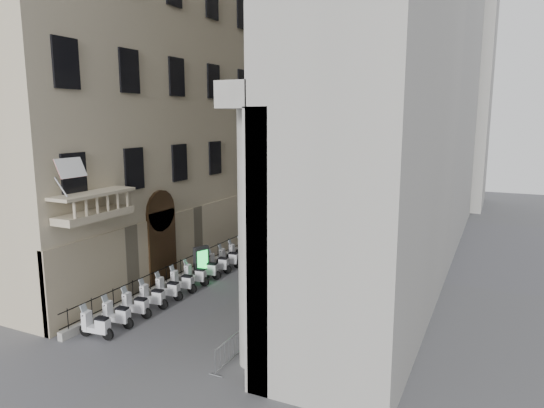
{
  "coord_description": "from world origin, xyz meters",
  "views": [
    {
      "loc": [
        12.57,
        -9.88,
        9.63
      ],
      "look_at": [
        0.15,
        16.23,
        4.5
      ],
      "focal_mm": 32.0,
      "sensor_mm": 36.0,
      "label": 1
    }
  ],
  "objects_px": {
    "security_tent": "(275,214)",
    "info_kiosk": "(201,263)",
    "pedestrian_a": "(305,234)",
    "street_lamp": "(280,181)",
    "scooter_0": "(97,338)",
    "pedestrian_b": "(375,220)"
  },
  "relations": [
    {
      "from": "security_tent",
      "to": "info_kiosk",
      "type": "xyz_separation_m",
      "value": [
        -1.82,
        -6.64,
        -1.98
      ]
    },
    {
      "from": "security_tent",
      "to": "info_kiosk",
      "type": "distance_m",
      "value": 7.17
    },
    {
      "from": "street_lamp",
      "to": "pedestrian_a",
      "type": "xyz_separation_m",
      "value": [
        1.78,
        0.66,
        -4.03
      ]
    },
    {
      "from": "scooter_0",
      "to": "street_lamp",
      "type": "bearing_deg",
      "value": -8.35
    },
    {
      "from": "street_lamp",
      "to": "info_kiosk",
      "type": "distance_m",
      "value": 10.26
    },
    {
      "from": "pedestrian_b",
      "to": "scooter_0",
      "type": "bearing_deg",
      "value": 97.82
    },
    {
      "from": "scooter_0",
      "to": "street_lamp",
      "type": "xyz_separation_m",
      "value": [
        0.64,
        18.17,
        4.95
      ]
    },
    {
      "from": "street_lamp",
      "to": "pedestrian_b",
      "type": "distance_m",
      "value": 10.33
    },
    {
      "from": "security_tent",
      "to": "pedestrian_a",
      "type": "distance_m",
      "value": 4.13
    },
    {
      "from": "pedestrian_a",
      "to": "pedestrian_b",
      "type": "height_order",
      "value": "pedestrian_b"
    },
    {
      "from": "street_lamp",
      "to": "info_kiosk",
      "type": "bearing_deg",
      "value": -91.83
    },
    {
      "from": "scooter_0",
      "to": "pedestrian_b",
      "type": "distance_m",
      "value": 26.71
    },
    {
      "from": "security_tent",
      "to": "street_lamp",
      "type": "height_order",
      "value": "street_lamp"
    },
    {
      "from": "info_kiosk",
      "to": "pedestrian_a",
      "type": "height_order",
      "value": "info_kiosk"
    },
    {
      "from": "security_tent",
      "to": "pedestrian_a",
      "type": "height_order",
      "value": "security_tent"
    },
    {
      "from": "pedestrian_a",
      "to": "street_lamp",
      "type": "bearing_deg",
      "value": 21.64
    },
    {
      "from": "security_tent",
      "to": "info_kiosk",
      "type": "height_order",
      "value": "security_tent"
    },
    {
      "from": "scooter_0",
      "to": "security_tent",
      "type": "height_order",
      "value": "security_tent"
    },
    {
      "from": "info_kiosk",
      "to": "pedestrian_a",
      "type": "bearing_deg",
      "value": 96.63
    },
    {
      "from": "security_tent",
      "to": "street_lamp",
      "type": "relative_size",
      "value": 0.53
    },
    {
      "from": "street_lamp",
      "to": "pedestrian_b",
      "type": "xyz_separation_m",
      "value": [
        5.45,
        7.82,
        -3.98
      ]
    },
    {
      "from": "security_tent",
      "to": "street_lamp",
      "type": "distance_m",
      "value": 3.53
    }
  ]
}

